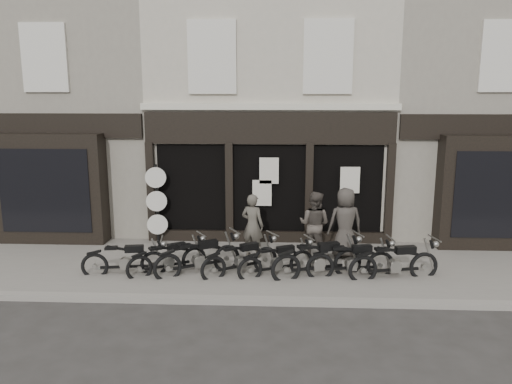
{
  "coord_description": "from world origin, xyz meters",
  "views": [
    {
      "loc": [
        0.28,
        -11.25,
        4.47
      ],
      "look_at": [
        -0.32,
        1.6,
        1.87
      ],
      "focal_mm": 35.0,
      "sensor_mm": 36.0,
      "label": 1
    }
  ],
  "objects_px": {
    "motorcycle_1": "(168,261)",
    "motorcycle_5": "(318,263)",
    "motorcycle_3": "(241,262)",
    "motorcycle_0": "(126,262)",
    "motorcycle_4": "(277,263)",
    "motorcycle_2": "(199,260)",
    "motorcycle_7": "(395,265)",
    "man_left": "(253,225)",
    "man_right": "(345,223)",
    "motorcycle_6": "(352,263)",
    "man_centre": "(314,224)",
    "advert_sign_post": "(157,207)"
  },
  "relations": [
    {
      "from": "motorcycle_7",
      "to": "advert_sign_post",
      "type": "relative_size",
      "value": 0.91
    },
    {
      "from": "motorcycle_3",
      "to": "motorcycle_5",
      "type": "distance_m",
      "value": 1.88
    },
    {
      "from": "motorcycle_4",
      "to": "motorcycle_2",
      "type": "bearing_deg",
      "value": 154.2
    },
    {
      "from": "motorcycle_5",
      "to": "man_centre",
      "type": "relative_size",
      "value": 1.26
    },
    {
      "from": "motorcycle_2",
      "to": "man_left",
      "type": "distance_m",
      "value": 1.87
    },
    {
      "from": "motorcycle_7",
      "to": "man_centre",
      "type": "distance_m",
      "value": 2.41
    },
    {
      "from": "motorcycle_3",
      "to": "man_right",
      "type": "relative_size",
      "value": 0.99
    },
    {
      "from": "motorcycle_2",
      "to": "man_right",
      "type": "xyz_separation_m",
      "value": [
        3.7,
        1.33,
        0.63
      ]
    },
    {
      "from": "motorcycle_2",
      "to": "advert_sign_post",
      "type": "height_order",
      "value": "advert_sign_post"
    },
    {
      "from": "motorcycle_5",
      "to": "man_right",
      "type": "xyz_separation_m",
      "value": [
        0.8,
        1.44,
        0.61
      ]
    },
    {
      "from": "motorcycle_0",
      "to": "motorcycle_4",
      "type": "bearing_deg",
      "value": -6.65
    },
    {
      "from": "motorcycle_0",
      "to": "man_centre",
      "type": "bearing_deg",
      "value": 9.04
    },
    {
      "from": "motorcycle_6",
      "to": "man_left",
      "type": "bearing_deg",
      "value": 143.09
    },
    {
      "from": "man_left",
      "to": "motorcycle_4",
      "type": "bearing_deg",
      "value": 138.25
    },
    {
      "from": "motorcycle_2",
      "to": "motorcycle_5",
      "type": "height_order",
      "value": "motorcycle_5"
    },
    {
      "from": "motorcycle_3",
      "to": "man_centre",
      "type": "distance_m",
      "value": 2.35
    },
    {
      "from": "motorcycle_7",
      "to": "man_left",
      "type": "distance_m",
      "value": 3.78
    },
    {
      "from": "motorcycle_0",
      "to": "motorcycle_3",
      "type": "xyz_separation_m",
      "value": [
        2.8,
        0.18,
        0.01
      ]
    },
    {
      "from": "motorcycle_3",
      "to": "man_right",
      "type": "height_order",
      "value": "man_right"
    },
    {
      "from": "motorcycle_2",
      "to": "motorcycle_4",
      "type": "distance_m",
      "value": 1.91
    },
    {
      "from": "motorcycle_0",
      "to": "motorcycle_1",
      "type": "bearing_deg",
      "value": 0.11
    },
    {
      "from": "motorcycle_4",
      "to": "man_right",
      "type": "relative_size",
      "value": 1.0
    },
    {
      "from": "motorcycle_2",
      "to": "man_centre",
      "type": "xyz_separation_m",
      "value": [
        2.89,
        1.33,
        0.58
      ]
    },
    {
      "from": "motorcycle_2",
      "to": "man_right",
      "type": "relative_size",
      "value": 1.08
    },
    {
      "from": "motorcycle_7",
      "to": "motorcycle_4",
      "type": "bearing_deg",
      "value": 166.3
    },
    {
      "from": "motorcycle_0",
      "to": "motorcycle_4",
      "type": "height_order",
      "value": "motorcycle_0"
    },
    {
      "from": "motorcycle_2",
      "to": "man_centre",
      "type": "distance_m",
      "value": 3.23
    },
    {
      "from": "motorcycle_0",
      "to": "motorcycle_6",
      "type": "xyz_separation_m",
      "value": [
        5.47,
        0.13,
        0.02
      ]
    },
    {
      "from": "motorcycle_1",
      "to": "motorcycle_5",
      "type": "distance_m",
      "value": 3.66
    },
    {
      "from": "motorcycle_2",
      "to": "man_centre",
      "type": "height_order",
      "value": "man_centre"
    },
    {
      "from": "motorcycle_2",
      "to": "motorcycle_4",
      "type": "xyz_separation_m",
      "value": [
        1.91,
        -0.03,
        -0.04
      ]
    },
    {
      "from": "motorcycle_7",
      "to": "advert_sign_post",
      "type": "distance_m",
      "value": 6.77
    },
    {
      "from": "motorcycle_0",
      "to": "advert_sign_post",
      "type": "height_order",
      "value": "advert_sign_post"
    },
    {
      "from": "motorcycle_4",
      "to": "advert_sign_post",
      "type": "xyz_separation_m",
      "value": [
        -3.48,
        2.33,
        0.81
      ]
    },
    {
      "from": "motorcycle_5",
      "to": "motorcycle_3",
      "type": "bearing_deg",
      "value": 156.78
    },
    {
      "from": "motorcycle_2",
      "to": "motorcycle_7",
      "type": "xyz_separation_m",
      "value": [
        4.71,
        -0.14,
        -0.0
      ]
    },
    {
      "from": "motorcycle_4",
      "to": "man_centre",
      "type": "bearing_deg",
      "value": 29.3
    },
    {
      "from": "motorcycle_1",
      "to": "man_right",
      "type": "distance_m",
      "value": 4.7
    },
    {
      "from": "motorcycle_1",
      "to": "motorcycle_7",
      "type": "height_order",
      "value": "motorcycle_7"
    },
    {
      "from": "motorcycle_4",
      "to": "motorcycle_7",
      "type": "relative_size",
      "value": 0.85
    },
    {
      "from": "motorcycle_3",
      "to": "motorcycle_1",
      "type": "bearing_deg",
      "value": 148.48
    },
    {
      "from": "motorcycle_4",
      "to": "man_left",
      "type": "xyz_separation_m",
      "value": [
        -0.67,
        1.31,
        0.59
      ]
    },
    {
      "from": "motorcycle_0",
      "to": "motorcycle_3",
      "type": "bearing_deg",
      "value": -5.0
    },
    {
      "from": "motorcycle_6",
      "to": "man_left",
      "type": "height_order",
      "value": "man_left"
    },
    {
      "from": "motorcycle_3",
      "to": "man_right",
      "type": "xyz_separation_m",
      "value": [
        2.67,
        1.31,
        0.66
      ]
    },
    {
      "from": "motorcycle_6",
      "to": "man_centre",
      "type": "distance_m",
      "value": 1.69
    },
    {
      "from": "motorcycle_5",
      "to": "man_left",
      "type": "height_order",
      "value": "man_left"
    },
    {
      "from": "motorcycle_1",
      "to": "man_right",
      "type": "bearing_deg",
      "value": -15.03
    },
    {
      "from": "motorcycle_2",
      "to": "motorcycle_3",
      "type": "bearing_deg",
      "value": -28.23
    },
    {
      "from": "motorcycle_6",
      "to": "man_left",
      "type": "xyz_separation_m",
      "value": [
        -2.46,
        1.31,
        0.56
      ]
    }
  ]
}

